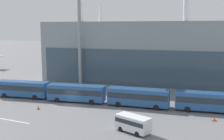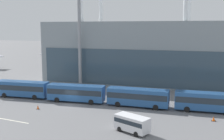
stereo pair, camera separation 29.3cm
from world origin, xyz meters
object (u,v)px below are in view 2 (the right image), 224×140
Objects in this scene: airliner_at_gate_far at (98,53)px; service_van_foreground at (132,123)px; shuttle_bus_0 at (22,88)px; floodlight_mast at (79,20)px; shuttle_bus_1 at (76,92)px; shuttle_bus_2 at (138,96)px; traffic_cone_0 at (214,119)px; shuttle_bus_3 at (208,101)px; traffic_cone_1 at (38,107)px.

airliner_at_gate_far is 64.44m from service_van_foreground.
service_van_foreground is (26.54, -58.61, -3.72)m from airliner_at_gate_far.
shuttle_bus_0 is 20.84m from floodlight_mast.
shuttle_bus_0 is 12.03m from shuttle_bus_1.
floodlight_mast is (-19.20, 26.14, 14.58)m from service_van_foreground.
shuttle_bus_1 and shuttle_bus_2 have the same top height.
shuttle_bus_1 reaches higher than traffic_cone_0.
service_van_foreground is 13.69m from traffic_cone_0.
floodlight_mast is (6.75, 13.89, 13.99)m from shuttle_bus_0.
shuttle_bus_1 reaches higher than service_van_foreground.
shuttle_bus_0 is 1.00× the size of shuttle_bus_1.
shuttle_bus_0 is 2.11× the size of service_van_foreground.
shuttle_bus_3 is 5.03m from traffic_cone_0.
shuttle_bus_2 is at bearing 123.05° from service_van_foreground.
floodlight_mast is at bearing 149.27° from traffic_cone_0.
service_van_foreground reaches higher than traffic_cone_1.
traffic_cone_0 is (12.76, -4.18, -1.60)m from shuttle_bus_2.
service_van_foreground is at bearing -142.71° from traffic_cone_0.
shuttle_bus_1 is 25.15m from traffic_cone_0.
shuttle_bus_0 is at bearing 178.73° from airliner_at_gate_far.
traffic_cone_0 is at bearing -30.73° from floodlight_mast.
shuttle_bus_3 is 29.39m from traffic_cone_1.
airliner_at_gate_far is at bearing 118.46° from shuttle_bus_2.
shuttle_bus_1 is at bearing 171.07° from traffic_cone_0.
shuttle_bus_3 is at bearing 98.84° from traffic_cone_0.
shuttle_bus_2 is at bearing -153.90° from airliner_at_gate_far.
shuttle_bus_0 is 14.75× the size of traffic_cone_1.
service_van_foreground is at bearing -28.53° from shuttle_bus_0.
airliner_at_gate_far is at bearing 126.62° from traffic_cone_0.
airliner_at_gate_far is 53.69m from traffic_cone_1.
shuttle_bus_3 is at bearing -2.10° from shuttle_bus_0.
traffic_cone_1 reaches higher than traffic_cone_0.
airliner_at_gate_far is 1.66× the size of floodlight_mast.
shuttle_bus_1 is 1.01× the size of shuttle_bus_3.
airliner_at_gate_far is 3.91× the size of shuttle_bus_0.
shuttle_bus_0 is 1.01× the size of shuttle_bus_3.
service_van_foreground is (-10.13, -12.98, -0.60)m from shuttle_bus_3.
shuttle_bus_2 reaches higher than traffic_cone_1.
floodlight_mast is at bearing 150.68° from service_van_foreground.
shuttle_bus_0 is 10.14m from traffic_cone_1.
shuttle_bus_1 is 16.05× the size of traffic_cone_0.
shuttle_bus_3 is (24.06, 0.81, 0.00)m from shuttle_bus_1.
floodlight_mast is at bearing 92.48° from traffic_cone_1.
shuttle_bus_1 is 7.92m from traffic_cone_1.
shuttle_bus_2 reaches higher than traffic_cone_0.
shuttle_bus_1 and shuttle_bus_3 have the same top height.
shuttle_bus_2 is at bearing -2.31° from shuttle_bus_1.
airliner_at_gate_far is at bearing 87.46° from shuttle_bus_0.
traffic_cone_1 is (8.22, -52.84, -4.70)m from airliner_at_gate_far.
airliner_at_gate_far is 3.91× the size of shuttle_bus_1.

